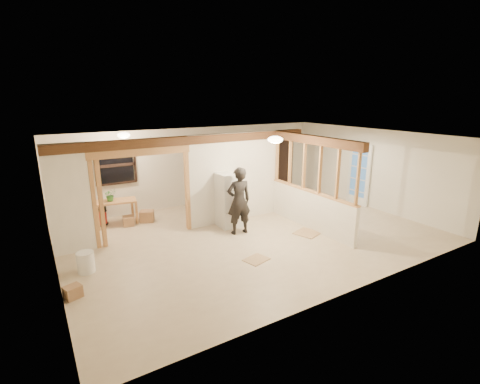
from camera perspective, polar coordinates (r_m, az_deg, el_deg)
floor at (r=9.10m, az=1.95°, el=-6.92°), size 9.00×6.50×0.01m
ceiling at (r=8.47m, az=2.11°, el=8.95°), size 9.00×6.50×0.01m
wall_back at (r=11.49m, az=-6.92°, el=4.24°), size 9.00×0.01×2.50m
wall_front at (r=6.37m, az=18.34°, el=-5.61°), size 9.00×0.01×2.50m
wall_left at (r=7.37m, az=-28.77°, el=-3.94°), size 0.01×6.50×2.50m
wall_right at (r=11.73m, az=20.77°, el=3.58°), size 0.01×6.50×2.50m
partition_left_stub at (r=8.54m, az=-26.25°, el=-1.16°), size 0.90×0.12×2.50m
partition_center at (r=9.80m, az=-0.85°, el=2.42°), size 2.80×0.12×2.50m
doorway_frame at (r=8.85m, az=-15.52°, el=-0.58°), size 2.46×0.14×2.20m
header_beam_back at (r=9.06m, az=-7.50°, el=8.49°), size 7.00×0.18×0.22m
header_beam_right at (r=9.16m, az=11.99°, el=8.36°), size 0.18×3.30×0.22m
pony_wall at (r=9.57m, az=11.36°, el=-2.88°), size 0.12×3.20×1.00m
stud_partition at (r=9.28m, az=11.74°, el=3.95°), size 0.14×3.20×1.32m
window_back at (r=10.57m, az=-19.73°, el=4.14°), size 1.12×0.10×1.10m
french_door at (r=11.97m, az=18.93°, el=2.74°), size 0.12×0.86×2.00m
ceiling_dome_main at (r=8.24m, az=5.80°, el=8.56°), size 0.36×0.36×0.16m
ceiling_dome_util at (r=9.62m, az=-18.54°, el=8.83°), size 0.32×0.32×0.14m
hanging_bulb at (r=9.11m, az=-14.29°, el=6.92°), size 0.07×0.07×0.07m
refrigerator at (r=9.44m, az=-1.79°, el=-1.29°), size 0.61×0.59×1.48m
woman at (r=8.86m, az=-0.18°, el=-1.47°), size 0.69×0.50×1.76m
work_table at (r=10.22m, az=-19.69°, el=-3.19°), size 1.19×0.74×0.70m
potted_plant at (r=10.07m, az=-20.52°, el=-0.46°), size 0.34×0.30×0.34m
shop_vac at (r=10.37m, az=-22.04°, el=-3.60°), size 0.51×0.51×0.55m
bookshelf at (r=12.97m, az=6.48°, el=4.25°), size 0.96×0.32×1.93m
bucket at (r=7.81m, az=-23.97°, el=-10.48°), size 0.42×0.42×0.43m
box_util_a at (r=10.27m, az=-15.03°, el=-3.84°), size 0.47×0.45×0.32m
box_util_b at (r=10.10m, az=-17.83°, el=-4.54°), size 0.33×0.33×0.27m
box_front at (r=7.04m, az=-25.73°, el=-14.55°), size 0.34×0.31×0.23m
floor_panel_near at (r=9.30m, az=10.98°, el=-6.61°), size 0.72×0.72×0.02m
floor_panel_far at (r=7.75m, az=2.70°, el=-11.00°), size 0.60×0.53×0.02m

